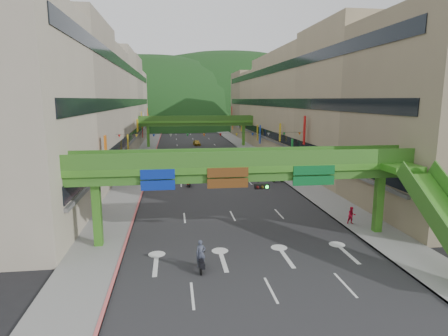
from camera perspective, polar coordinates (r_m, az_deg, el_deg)
The scene contains 23 objects.
ground at distance 24.46m, azimuth 5.91°, elevation -15.82°, with size 320.00×320.00×0.00m, color black.
road_slab at distance 72.30m, azimuth -3.42°, elevation 1.83°, with size 18.00×140.00×0.02m, color #28282B.
sidewalk_left at distance 72.31m, azimuth -12.15°, elevation 1.66°, with size 4.00×140.00×0.15m, color gray.
sidewalk_right at distance 73.92m, azimuth 5.12°, elevation 2.04°, with size 4.00×140.00×0.15m, color gray.
curb_left at distance 72.18m, azimuth -10.64°, elevation 1.71°, with size 0.20×140.00×0.18m, color #CC5959.
curb_right at distance 73.52m, azimuth 3.67°, elevation 2.03°, with size 0.20×140.00×0.18m, color gray.
building_row_left at distance 72.58m, azimuth -18.76°, elevation 8.82°, with size 12.80×95.00×19.00m.
building_row_right at distance 75.32m, azimuth 11.21°, elevation 9.21°, with size 12.80×95.00×19.00m.
overpass_near at distance 27.96m, azimuth 5.39°, elevation -1.15°, with size 28.00×12.27×7.10m.
overpass_far at distance 86.62m, azimuth -4.22°, elevation 6.83°, with size 28.00×2.20×7.10m.
hill_left at distance 181.86m, azimuth -10.85°, elevation 6.83°, with size 168.00×140.00×112.00m, color #1C4419.
hill_right at distance 203.85m, azimuth 0.84°, elevation 7.38°, with size 208.00×176.00×128.00m, color #1C4419.
bunting_string at distance 51.79m, azimuth -1.80°, elevation 5.06°, with size 26.00×0.36×0.47m.
scooter_rider_near at distance 24.41m, azimuth -3.56°, elevation -13.35°, with size 0.65×1.60×2.05m.
scooter_rider_mid at distance 49.64m, azimuth 2.82°, elevation -0.83°, with size 0.94×1.60×2.15m.
scooter_rider_left at distance 51.49m, azimuth -9.40°, elevation -0.56°, with size 1.11×1.60×2.19m.
scooter_rider_far at distance 47.12m, azimuth -5.42°, elevation -1.55°, with size 0.94×1.59×2.09m.
parked_scooter_row at distance 54.03m, azimuth 6.95°, elevation -0.61°, with size 1.60×9.41×1.08m.
car_silver at distance 68.93m, azimuth -9.04°, elevation 1.80°, with size 1.29×3.70×1.22m, color #9B9AA0.
car_yellow at distance 89.37m, azimuth -4.17°, elevation 3.87°, with size 1.49×3.71×1.26m, color gold.
pedestrian_red at distance 34.46m, azimuth 18.86°, elevation -7.09°, with size 0.73×0.57×1.51m, color red.
pedestrian_dark at distance 35.55m, azimuth 22.36°, elevation -6.58°, with size 1.03×0.43×1.75m, color black.
pedestrian_blue at distance 61.77m, azimuth 6.55°, elevation 1.15°, with size 0.85×0.55×1.83m, color #2C2E4F.
Camera 1 is at (-5.34, -21.29, 10.79)m, focal length 30.00 mm.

